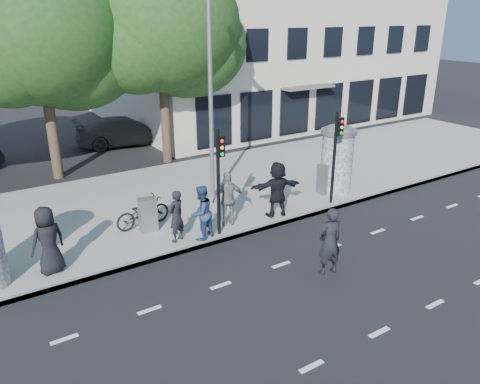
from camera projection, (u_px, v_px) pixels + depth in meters
ground at (314, 287)px, 12.21m from camera, size 120.00×120.00×0.00m
sidewalk at (185, 197)px, 18.07m from camera, size 40.00×8.00×0.15m
curb at (240, 234)px, 14.97m from camera, size 40.00×0.10×0.16m
lane_dash_near at (379, 332)px, 10.49m from camera, size 32.00×0.12×0.01m
lane_dash_far at (281, 265)px, 13.31m from camera, size 32.00×0.12×0.01m
ad_column_right at (337, 157)px, 17.99m from camera, size 1.36×1.36×2.65m
traffic_pole_near at (219, 172)px, 14.09m from camera, size 0.22×0.31×3.40m
traffic_pole_far at (336, 149)px, 16.52m from camera, size 0.22×0.31×3.40m
street_lamp at (211, 72)px, 16.11m from camera, size 0.25×0.93×8.00m
tree_near_left at (38, 31)px, 18.23m from camera, size 6.80×6.80×8.97m
tree_center at (160, 23)px, 20.36m from camera, size 7.00×7.00×9.30m
building at (257, 25)px, 31.84m from camera, size 20.30×15.85×12.00m
ped_a at (48, 240)px, 12.33m from camera, size 1.06×0.85×1.89m
ped_b at (176, 216)px, 14.12m from camera, size 0.71×0.60×1.64m
ped_c at (201, 213)px, 14.25m from camera, size 1.02×0.91×1.72m
ped_e at (228, 199)px, 15.17m from camera, size 1.18×0.83×1.83m
ped_f at (277, 189)px, 15.87m from camera, size 1.90×1.08×1.93m
man_road at (330, 241)px, 12.57m from camera, size 0.77×0.57×1.93m
bicycle at (143, 212)px, 15.22m from camera, size 0.85×1.94×0.99m
cabinet_left at (148, 215)px, 14.88m from camera, size 0.56×0.43×1.11m
cabinet_right at (325, 178)px, 18.03m from camera, size 0.61×0.47×1.18m
car_right at (125, 131)px, 25.34m from camera, size 2.83×5.41×1.50m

